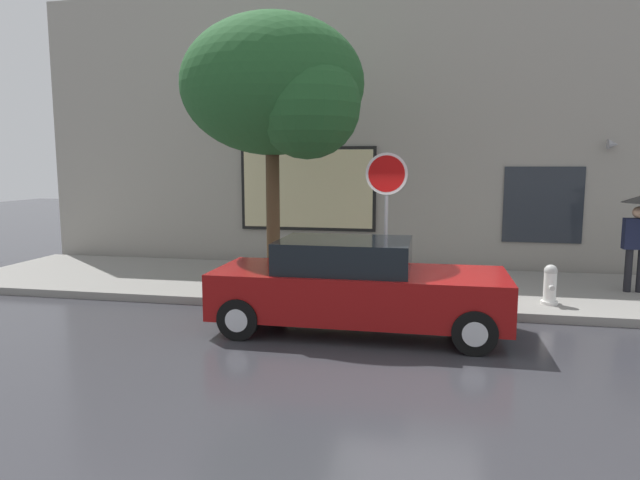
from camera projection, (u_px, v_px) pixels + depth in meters
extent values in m
plane|color=#333338|center=(407.00, 333.00, 8.79)|extent=(60.00, 60.00, 0.00)
cube|color=gray|center=(414.00, 288.00, 11.69)|extent=(20.00, 4.00, 0.15)
cube|color=#9E998E|center=(420.00, 130.00, 13.66)|extent=(20.00, 0.40, 7.00)
cube|color=black|center=(307.00, 189.00, 14.18)|extent=(3.51, 0.06, 2.13)
cube|color=beige|center=(307.00, 189.00, 14.15)|extent=(3.35, 0.03, 1.97)
cube|color=#262B33|center=(543.00, 205.00, 13.12)|extent=(1.80, 0.04, 1.80)
cone|color=#99999E|center=(613.00, 144.00, 12.53)|extent=(0.22, 0.24, 0.24)
cube|color=maroon|center=(359.00, 293.00, 8.82)|extent=(4.57, 1.70, 0.73)
cube|color=black|center=(345.00, 255.00, 8.78)|extent=(2.05, 1.50, 0.49)
cylinder|color=black|center=(467.00, 305.00, 9.28)|extent=(0.64, 0.22, 0.64)
cylinder|color=silver|center=(467.00, 305.00, 9.28)|extent=(0.35, 0.24, 0.35)
cylinder|color=black|center=(474.00, 332.00, 7.76)|extent=(0.64, 0.22, 0.64)
cylinder|color=silver|center=(474.00, 332.00, 7.76)|extent=(0.35, 0.24, 0.35)
cylinder|color=black|center=(268.00, 295.00, 9.96)|extent=(0.64, 0.22, 0.64)
cylinder|color=silver|center=(268.00, 295.00, 9.96)|extent=(0.35, 0.24, 0.35)
cylinder|color=black|center=(239.00, 319.00, 8.44)|extent=(0.64, 0.22, 0.64)
cylinder|color=silver|center=(239.00, 319.00, 8.44)|extent=(0.35, 0.24, 0.35)
cylinder|color=white|center=(550.00, 288.00, 9.97)|extent=(0.22, 0.22, 0.61)
sphere|color=#BBBBB7|center=(551.00, 271.00, 9.93)|extent=(0.23, 0.23, 0.23)
cylinder|color=#BBBBB7|center=(552.00, 288.00, 9.81)|extent=(0.09, 0.12, 0.09)
cylinder|color=#BBBBB7|center=(548.00, 284.00, 10.12)|extent=(0.09, 0.12, 0.09)
cylinder|color=white|center=(549.00, 302.00, 10.01)|extent=(0.30, 0.30, 0.06)
cylinder|color=black|center=(628.00, 270.00, 10.93)|extent=(0.14, 0.14, 0.86)
cube|color=#191E38|center=(637.00, 234.00, 10.81)|extent=(0.50, 0.22, 0.61)
sphere|color=tan|center=(639.00, 212.00, 10.76)|extent=(0.23, 0.23, 0.23)
cylinder|color=#4C3823|center=(273.00, 215.00, 10.91)|extent=(0.27, 0.27, 3.03)
ellipsoid|color=#235628|center=(272.00, 85.00, 10.57)|extent=(3.54, 3.01, 2.65)
sphere|color=#235628|center=(307.00, 105.00, 10.05)|extent=(1.95, 1.95, 1.95)
cylinder|color=gray|center=(386.00, 228.00, 10.19)|extent=(0.07, 0.07, 2.68)
cylinder|color=white|center=(387.00, 174.00, 10.02)|extent=(0.76, 0.02, 0.76)
cylinder|color=red|center=(387.00, 174.00, 10.00)|extent=(0.66, 0.02, 0.66)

